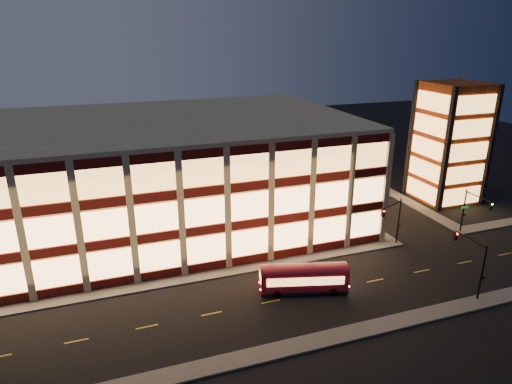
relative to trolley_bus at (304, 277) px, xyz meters
name	(u,v)px	position (x,y,z in m)	size (l,w,h in m)	color
ground	(216,279)	(-7.87, 5.30, -1.66)	(200.00, 200.00, 0.00)	black
sidewalk_office_south	(186,279)	(-10.87, 6.30, -1.59)	(54.00, 2.00, 0.15)	#514F4C
sidewalk_office_east	(331,200)	(15.13, 22.30, -1.59)	(2.00, 30.00, 0.15)	#514F4C
sidewalk_tower_south	(497,224)	(32.13, 6.30, -1.59)	(14.00, 2.00, 0.15)	#514F4C
sidewalk_tower_west	(390,192)	(26.13, 22.30, -1.59)	(2.00, 30.00, 0.15)	#514F4C
sidewalk_near	(256,355)	(-7.87, -7.70, -1.59)	(100.00, 2.00, 0.15)	#514F4C
office_building	(161,173)	(-10.78, 22.21, 5.59)	(50.45, 30.45, 14.50)	tan
stair_tower	(449,143)	(32.09, 17.25, 7.33)	(8.60, 8.60, 18.00)	#8C3814
traffic_signal_far	(393,216)	(14.34, 5.54, 2.45)	(3.79, 1.87, 6.00)	black
traffic_signal_right	(473,207)	(25.63, 4.67, 2.44)	(1.20, 4.37, 6.00)	black
traffic_signal_near	(472,256)	(15.63, -5.73, 2.47)	(0.32, 4.45, 6.00)	black
trolley_bus	(304,277)	(0.00, 0.00, 0.00)	(9.11, 4.49, 2.99)	maroon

